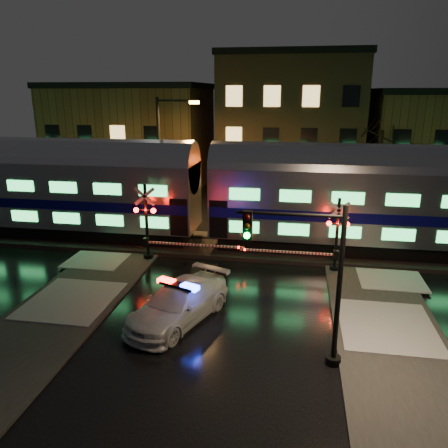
{
  "coord_description": "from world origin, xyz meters",
  "views": [
    {
      "loc": [
        2.83,
        -18.67,
        8.71
      ],
      "look_at": [
        -0.76,
        2.5,
        2.2
      ],
      "focal_mm": 35.0,
      "sensor_mm": 36.0,
      "label": 1
    }
  ],
  "objects_px": {
    "traffic_light": "(312,282)",
    "crossing_signal_right": "(329,242)",
    "crossing_signal_left": "(153,230)",
    "streetlight": "(164,153)",
    "police_car": "(179,303)"
  },
  "relations": [
    {
      "from": "traffic_light",
      "to": "police_car",
      "type": "bearing_deg",
      "value": 150.93
    },
    {
      "from": "crossing_signal_left",
      "to": "streetlight",
      "type": "xyz_separation_m",
      "value": [
        -1.35,
        6.69,
        3.12
      ]
    },
    {
      "from": "crossing_signal_left",
      "to": "streetlight",
      "type": "relative_size",
      "value": 0.7
    },
    {
      "from": "crossing_signal_right",
      "to": "crossing_signal_left",
      "type": "xyz_separation_m",
      "value": [
        -9.08,
        0.01,
        0.16
      ]
    },
    {
      "from": "crossing_signal_left",
      "to": "streetlight",
      "type": "distance_m",
      "value": 7.5
    },
    {
      "from": "traffic_light",
      "to": "streetlight",
      "type": "bearing_deg",
      "value": 115.2
    },
    {
      "from": "crossing_signal_right",
      "to": "streetlight",
      "type": "distance_m",
      "value": 12.82
    },
    {
      "from": "streetlight",
      "to": "police_car",
      "type": "bearing_deg",
      "value": -71.03
    },
    {
      "from": "police_car",
      "to": "crossing_signal_right",
      "type": "bearing_deg",
      "value": 65.72
    },
    {
      "from": "police_car",
      "to": "streetlight",
      "type": "xyz_separation_m",
      "value": [
        -4.36,
        12.69,
        4.09
      ]
    },
    {
      "from": "traffic_light",
      "to": "crossing_signal_right",
      "type": "bearing_deg",
      "value": 74.96
    },
    {
      "from": "traffic_light",
      "to": "streetlight",
      "type": "xyz_separation_m",
      "value": [
        -9.34,
        14.68,
        1.93
      ]
    },
    {
      "from": "police_car",
      "to": "crossing_signal_left",
      "type": "xyz_separation_m",
      "value": [
        -3.02,
        6.0,
        0.97
      ]
    },
    {
      "from": "police_car",
      "to": "crossing_signal_left",
      "type": "height_order",
      "value": "crossing_signal_left"
    },
    {
      "from": "police_car",
      "to": "crossing_signal_left",
      "type": "bearing_deg",
      "value": 137.81
    }
  ]
}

